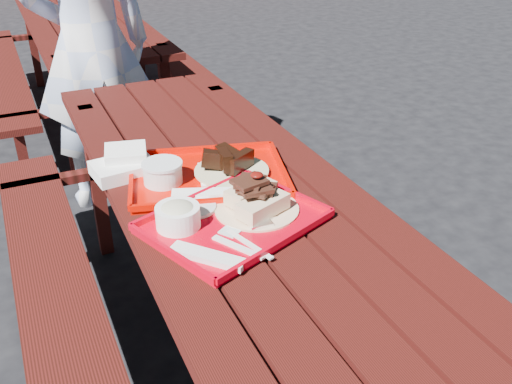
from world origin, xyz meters
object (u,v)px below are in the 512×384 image
(picnic_table_near, at_px, (237,241))
(person, at_px, (91,46))
(picnic_table_far, at_px, (86,44))
(far_tray, at_px, (206,174))
(near_tray, at_px, (228,212))

(picnic_table_near, bearing_deg, person, 96.10)
(picnic_table_near, relative_size, picnic_table_far, 1.00)
(picnic_table_far, height_order, far_tray, far_tray)
(near_tray, relative_size, person, 0.32)
(picnic_table_far, xyz_separation_m, near_tray, (-0.09, -2.97, 0.23))
(near_tray, distance_m, person, 1.67)
(picnic_table_near, bearing_deg, near_tray, -119.53)
(picnic_table_near, bearing_deg, far_tray, 122.06)
(picnic_table_far, distance_m, near_tray, 2.98)
(picnic_table_near, relative_size, person, 1.38)
(near_tray, xyz_separation_m, person, (-0.07, 1.67, 0.09))
(picnic_table_far, relative_size, person, 1.38)
(picnic_table_near, distance_m, person, 1.54)
(picnic_table_near, distance_m, picnic_table_far, 2.80)
(near_tray, bearing_deg, far_tray, 83.51)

